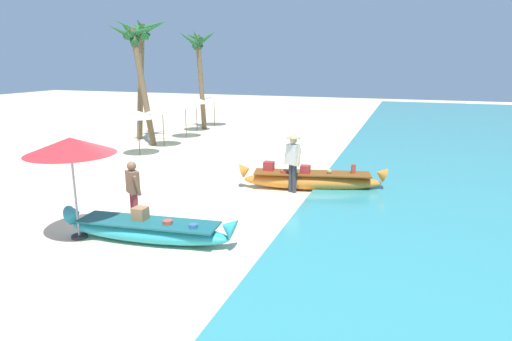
% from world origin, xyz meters
% --- Properties ---
extents(ground_plane, '(80.00, 80.00, 0.00)m').
position_xyz_m(ground_plane, '(0.00, 0.00, 0.00)').
color(ground_plane, beige).
extents(boat_cyan_foreground, '(4.17, 1.14, 0.77)m').
position_xyz_m(boat_cyan_foreground, '(1.17, -1.30, 0.27)').
color(boat_cyan_foreground, '#33B2BC').
rests_on(boat_cyan_foreground, ground).
extents(boat_orange_midground, '(4.62, 1.64, 0.85)m').
position_xyz_m(boat_orange_midground, '(3.73, 3.98, 0.31)').
color(boat_orange_midground, orange).
rests_on(boat_orange_midground, ground).
extents(person_vendor_hatted, '(0.59, 0.44, 1.84)m').
position_xyz_m(person_vendor_hatted, '(3.25, 3.49, 1.07)').
color(person_vendor_hatted, '#333842').
rests_on(person_vendor_hatted, ground).
extents(person_tourist_customer, '(0.56, 0.47, 1.66)m').
position_xyz_m(person_tourist_customer, '(0.37, -0.65, 0.94)').
color(person_tourist_customer, '#B2383D').
rests_on(person_tourist_customer, ground).
extents(patio_umbrella_large, '(1.97, 1.97, 2.34)m').
position_xyz_m(patio_umbrella_large, '(-0.48, -1.65, 2.14)').
color(patio_umbrella_large, '#B7B7BC').
rests_on(patio_umbrella_large, ground).
extents(parasol_row_0, '(1.60, 1.60, 1.91)m').
position_xyz_m(parasol_row_0, '(-4.43, 6.79, 1.75)').
color(parasol_row_0, '#8E6B47').
rests_on(parasol_row_0, ground).
extents(parasol_row_1, '(1.60, 1.60, 1.91)m').
position_xyz_m(parasol_row_1, '(-4.48, 8.91, 1.75)').
color(parasol_row_1, '#8E6B47').
rests_on(parasol_row_1, ground).
extents(parasol_row_2, '(1.60, 1.60, 1.91)m').
position_xyz_m(parasol_row_2, '(-4.64, 11.46, 1.75)').
color(parasol_row_2, '#8E6B47').
rests_on(parasol_row_2, ground).
extents(parasol_row_3, '(1.60, 1.60, 1.91)m').
position_xyz_m(parasol_row_3, '(-5.16, 13.77, 1.75)').
color(parasol_row_3, '#8E6B47').
rests_on(parasol_row_3, ground).
extents(parasol_row_4, '(1.60, 1.60, 1.91)m').
position_xyz_m(parasol_row_4, '(-5.02, 15.93, 1.75)').
color(parasol_row_4, '#8E6B47').
rests_on(parasol_row_4, ground).
extents(palm_tree_tall_inland, '(2.34, 2.69, 5.72)m').
position_xyz_m(palm_tree_tall_inland, '(-5.21, 14.37, 4.46)').
color(palm_tree_tall_inland, brown).
rests_on(palm_tree_tall_inland, ground).
extents(palm_tree_leaning_seaward, '(2.58, 2.48, 5.72)m').
position_xyz_m(palm_tree_leaning_seaward, '(-5.70, 8.89, 4.50)').
color(palm_tree_leaning_seaward, brown).
rests_on(palm_tree_leaning_seaward, ground).
extents(palm_tree_mid_cluster, '(2.61, 2.84, 6.04)m').
position_xyz_m(palm_tree_mid_cluster, '(-6.22, 10.22, 4.79)').
color(palm_tree_mid_cluster, brown).
rests_on(palm_tree_mid_cluster, ground).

